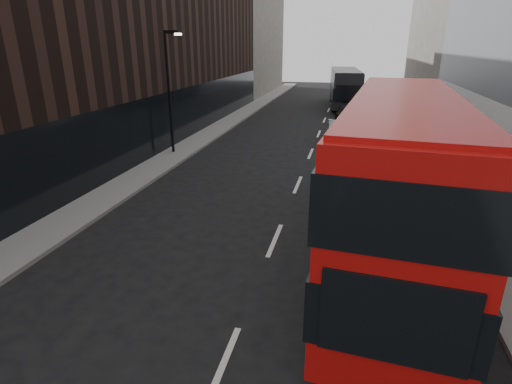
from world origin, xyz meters
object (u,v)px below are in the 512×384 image
Objects in this scene: red_bus at (397,172)px; car_a at (349,188)px; street_lamp at (170,85)px; car_c at (350,111)px; car_b at (339,132)px; grey_bus at (345,87)px.

car_a is at bearing 112.01° from red_bus.
car_c is (10.40, 14.88, -3.41)m from street_lamp.
car_a is 0.83× the size of car_c.
car_b is at bearing 100.88° from car_a.
grey_bus reaches higher than car_b.
red_bus is at bearing -82.13° from car_c.
red_bus reaches higher than grey_bus.
car_a is 20.88m from car_c.
car_c is (0.61, 9.23, 0.05)m from car_b.
street_lamp is 0.55× the size of red_bus.
grey_bus is (9.62, 22.78, -2.09)m from street_lamp.
street_lamp reaches higher than car_a.
car_b is (-0.83, 11.65, -0.02)m from car_a.
grey_bus is at bearing 85.54° from car_b.
grey_bus is at bearing 98.78° from car_a.
red_bus is at bearing -90.58° from grey_bus.
car_c is (0.78, -7.90, -1.32)m from grey_bus.
car_b is at bearing -89.42° from car_c.
street_lamp is at bearing -155.03° from car_b.
street_lamp is 18.47m from car_c.
car_a is at bearing -90.93° from car_b.
street_lamp is 1.32× the size of car_c.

